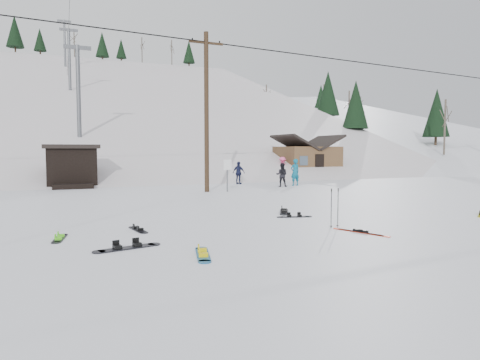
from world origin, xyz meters
name	(u,v)px	position (x,y,z in m)	size (l,w,h in m)	color
ground	(311,244)	(0.00, 0.00, 0.00)	(200.00, 200.00, 0.00)	white
ski_slope	(103,249)	(0.00, 55.00, -12.00)	(60.00, 75.00, 45.00)	silver
ridge_right	(339,229)	(38.00, 50.00, -11.00)	(34.00, 85.00, 36.00)	white
treeline_right	(362,166)	(36.00, 42.00, 0.00)	(20.00, 60.00, 10.00)	black
treeline_crest	(87,162)	(0.00, 86.00, 0.00)	(50.00, 6.00, 10.00)	black
utility_pole	(206,110)	(2.00, 14.00, 4.68)	(2.00, 0.26, 9.00)	#3A2819
trail_sign	(227,170)	(3.10, 13.58, 1.27)	(0.50, 0.09, 1.85)	#595B60
lift_hut	(71,166)	(-5.00, 20.94, 1.36)	(3.40, 4.10, 2.75)	black
lift_tower_near	(78,86)	(-4.00, 30.00, 7.86)	(2.20, 0.36, 8.00)	#595B60
lift_tower_mid	(69,56)	(-4.00, 50.00, 14.36)	(2.20, 0.36, 8.00)	#595B60
lift_tower_far	(65,40)	(-4.00, 70.00, 20.86)	(2.20, 0.36, 8.00)	#595B60
cabin	(307,160)	(15.00, 24.00, 1.48)	(5.39, 4.40, 3.77)	brown
hero_snowboard	(203,254)	(-2.92, -0.07, 0.03)	(0.60, 1.49, 0.11)	#165B91
hero_skis	(361,232)	(2.11, 0.65, 0.03)	(0.72, 1.73, 0.09)	red
ski_poles	(335,208)	(1.90, 1.61, 0.62)	(0.34, 0.09, 1.22)	black
board_scatter_a	(127,247)	(-4.39, 1.29, 0.03)	(1.67, 0.61, 0.12)	black
board_scatter_b	(138,229)	(-3.73, 3.60, 0.02)	(0.40, 1.29, 0.09)	black
board_scatter_c	(60,238)	(-5.89, 3.16, 0.02)	(0.43, 1.28, 0.09)	black
board_scatter_d	(294,216)	(1.84, 3.93, 0.02)	(1.25, 0.52, 0.09)	black
board_scatter_f	(284,212)	(2.08, 5.10, 0.03)	(0.97, 1.49, 0.12)	black
skier_teal	(295,172)	(8.85, 15.73, 0.90)	(0.66, 0.43, 1.81)	#0C5F7C
skier_dark	(282,175)	(7.61, 15.31, 0.78)	(0.75, 0.59, 1.55)	black
skier_pink	(282,168)	(11.84, 22.85, 0.91)	(1.17, 0.67, 1.81)	#F25591
skier_navy	(239,173)	(5.85, 18.36, 0.80)	(0.94, 0.39, 1.60)	#171B3B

